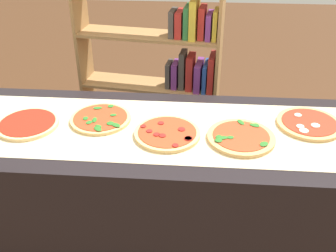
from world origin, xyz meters
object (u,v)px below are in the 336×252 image
pizza_pepperoni_2 (167,133)px  pizza_mozzarella_4 (309,123)px  pizza_spinach_3 (241,137)px  pizza_spinach_1 (101,119)px  bookshelf (170,90)px  pizza_plain_0 (28,124)px

pizza_pepperoni_2 → pizza_mozzarella_4: size_ratio=0.99×
pizza_spinach_3 → pizza_mozzarella_4: 0.36m
pizza_spinach_1 → pizza_pepperoni_2: 0.35m
pizza_spinach_1 → bookshelf: size_ratio=0.20×
pizza_spinach_3 → bookshelf: 1.06m
pizza_plain_0 → pizza_pepperoni_2: (0.66, -0.03, 0.00)m
pizza_pepperoni_2 → bookshelf: bearing=93.3°
pizza_spinach_1 → bookshelf: bearing=71.9°
pizza_plain_0 → pizza_spinach_3: 0.99m
pizza_pepperoni_2 → pizza_mozzarella_4: bearing=11.7°
pizza_spinach_3 → pizza_mozzarella_4: (0.33, 0.14, -0.00)m
pizza_spinach_1 → pizza_mozzarella_4: bearing=1.7°
pizza_spinach_3 → pizza_mozzarella_4: same height
pizza_plain_0 → pizza_spinach_3: bearing=-2.3°
pizza_mozzarella_4 → pizza_spinach_1: bearing=-178.3°
pizza_mozzarella_4 → bookshelf: bearing=131.4°
pizza_spinach_3 → bookshelf: (-0.39, 0.95, -0.25)m
pizza_pepperoni_2 → pizza_plain_0: bearing=177.1°
pizza_spinach_1 → pizza_mozzarella_4: (0.99, 0.03, 0.00)m
pizza_spinach_3 → bookshelf: bookshelf is taller
bookshelf → pizza_mozzarella_4: bearing=-48.6°
pizza_pepperoni_2 → bookshelf: bookshelf is taller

